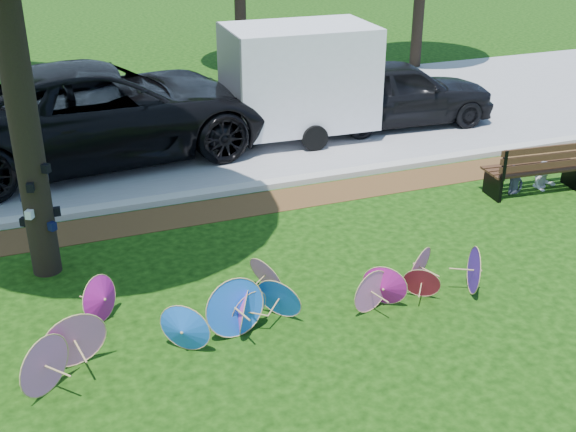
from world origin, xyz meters
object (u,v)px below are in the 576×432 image
dark_pickup (397,92)px  person_right (547,163)px  park_bench (534,166)px  cargo_trailer (300,76)px  person_left (517,167)px  black_van (103,112)px  parasol_pile (251,305)px

dark_pickup → person_right: dark_pickup is taller
park_bench → cargo_trailer: bearing=127.5°
person_left → person_right: size_ratio=1.02×
black_van → person_left: (7.21, -4.94, -0.50)m
park_bench → dark_pickup: bearing=99.9°
cargo_trailer → black_van: bearing=179.7°
cargo_trailer → dark_pickup: bearing=2.9°
park_bench → person_left: bearing=176.9°
person_left → person_right: 0.70m
dark_pickup → park_bench: dark_pickup is taller
cargo_trailer → person_right: (3.39, -4.73, -0.93)m
dark_pickup → person_left: dark_pickup is taller
cargo_trailer → person_right: 5.89m
black_van → person_left: black_van is taller
person_right → parasol_pile: bearing=-149.6°
park_bench → black_van: bearing=151.6°
black_van → cargo_trailer: 4.55m
parasol_pile → dark_pickup: size_ratio=1.41×
person_left → person_right: (0.70, 0.00, -0.01)m
black_van → park_bench: (7.56, -4.99, -0.52)m
black_van → person_right: 9.34m
dark_pickup → person_right: 4.81m
dark_pickup → cargo_trailer: (-2.64, -0.02, 0.65)m
dark_pickup → person_right: size_ratio=4.52×
black_van → dark_pickup: black_van is taller
cargo_trailer → person_right: size_ratio=3.13×
dark_pickup → person_left: (0.06, -4.74, -0.28)m
parasol_pile → person_right: bearing=20.5°
parasol_pile → person_right: size_ratio=6.36×
parasol_pile → black_van: 7.65m
parasol_pile → park_bench: 7.18m
person_left → park_bench: bearing=-18.2°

